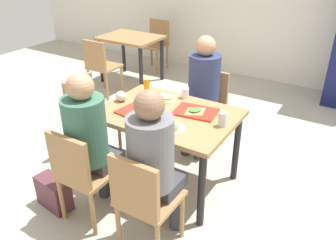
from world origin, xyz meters
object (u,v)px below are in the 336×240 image
paper_plate_near_edge (172,128)px  tray_red_near (139,113)px  pizza_slice_b (195,110)px  plastic_cup_a (185,93)px  chair_left_end (88,111)px  background_chair_far (157,41)px  background_table (131,44)px  main_table (168,122)px  foil_bundle (121,96)px  tray_red_far (196,112)px  chair_far_side (207,104)px  chair_near_right (143,198)px  person_in_red (90,136)px  person_far_side (202,87)px  pizza_slice_c (167,97)px  handbag (54,193)px  chair_near_left (80,171)px  pizza_slice_d (172,129)px  pizza_slice_a (142,111)px  background_chair_near (100,64)px  paper_plate_center (165,99)px  plastic_cup_b (147,125)px  condiment_bottle (147,87)px

paper_plate_near_edge → tray_red_near: bearing=167.5°
pizza_slice_b → plastic_cup_a: (-0.23, 0.24, 0.03)m
chair_left_end → tray_red_near: (0.76, -0.15, 0.24)m
chair_left_end → background_chair_far: size_ratio=1.00×
paper_plate_near_edge → background_table: paper_plate_near_edge is taller
main_table → foil_bundle: 0.52m
tray_red_far → chair_left_end: bearing=-173.9°
chair_far_side → background_table: size_ratio=0.93×
chair_near_right → tray_red_far: (-0.09, 0.93, 0.24)m
plastic_cup_a → foil_bundle: same height
chair_near_right → foil_bundle: (-0.79, 0.78, 0.29)m
person_in_red → person_far_side: bearing=77.6°
person_far_side → tray_red_near: bearing=-104.2°
pizza_slice_c → handbag: size_ratio=0.69×
chair_near_left → pizza_slice_d: (0.48, 0.55, 0.25)m
chair_far_side → pizza_slice_a: 0.99m
pizza_slice_c → background_chair_near: (-1.73, 0.98, -0.25)m
chair_left_end → foil_bundle: size_ratio=8.40×
chair_left_end → background_table: chair_left_end is taller
chair_near_right → paper_plate_center: chair_near_right is taller
pizza_slice_a → plastic_cup_a: size_ratio=2.19×
chair_near_right → tray_red_near: size_ratio=2.33×
plastic_cup_b → person_in_red: bearing=-136.3°
chair_near_right → person_far_side: bearing=101.3°
pizza_slice_d → plastic_cup_b: 0.19m
chair_far_side → condiment_bottle: size_ratio=5.25×
paper_plate_center → background_table: size_ratio=0.24×
handbag → background_chair_near: (-1.25, 2.05, 0.35)m
tray_red_near → pizza_slice_d: (0.40, -0.11, 0.01)m
pizza_slice_b → chair_far_side: bearing=106.4°
person_far_side → pizza_slice_a: bearing=-102.9°
chair_near_right → chair_left_end: size_ratio=1.00×
condiment_bottle → person_in_red: bearing=-84.4°
person_in_red → condiment_bottle: size_ratio=7.81×
main_table → foil_bundle: foil_bundle is taller
paper_plate_center → foil_bundle: bearing=-141.9°
tray_red_far → background_chair_near: bearing=152.2°
paper_plate_near_edge → paper_plate_center: bearing=127.2°
tray_red_far → paper_plate_center: bearing=164.5°
pizza_slice_d → chair_near_left: bearing=-131.5°
chair_far_side → chair_near_right: bearing=-79.7°
main_table → person_in_red: 0.73m
tray_red_near → handbag: bearing=-123.0°
pizza_slice_b → chair_near_right: bearing=-84.4°
plastic_cup_a → pizza_slice_b: bearing=-45.9°
condiment_bottle → foil_bundle: 0.28m
pizza_slice_b → background_table: (-2.09, 1.85, -0.15)m
chair_left_end → tray_red_far: size_ratio=2.33×
tray_red_near → plastic_cup_b: size_ratio=3.60×
person_far_side → chair_near_right: bearing=-78.7°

